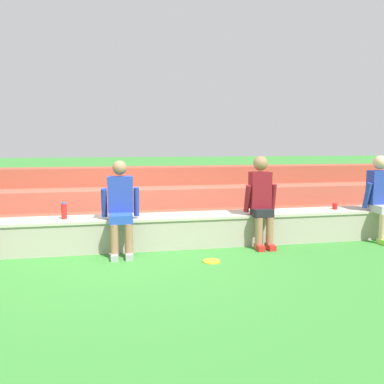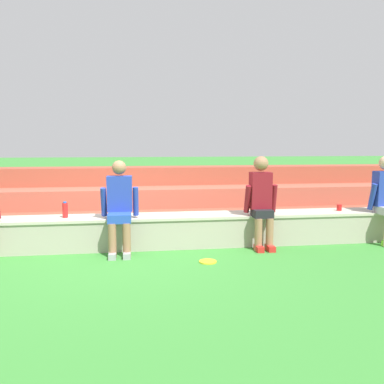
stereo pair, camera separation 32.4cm
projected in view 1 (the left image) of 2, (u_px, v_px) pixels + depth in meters
name	position (u px, v px, depth m)	size (l,w,h in m)	color
ground_plane	(123.00, 253.00, 5.57)	(80.00, 80.00, 0.00)	#388433
stone_seating_wall	(122.00, 232.00, 5.79)	(9.88, 0.56, 0.48)	#A8A08E
brick_bleachers	(120.00, 203.00, 7.57)	(12.34, 2.14, 1.07)	#A24B37
person_left_of_center	(121.00, 205.00, 5.48)	(0.53, 0.60, 1.32)	#996B4C
person_center	(261.00, 199.00, 5.86)	(0.49, 0.47, 1.37)	#996B4C
person_right_of_center	(381.00, 196.00, 6.22)	(0.51, 0.53, 1.37)	#DBAD89
water_bottle_mid_right	(64.00, 211.00, 5.60)	(0.08, 0.08, 0.24)	red
plastic_cup_left_end	(335.00, 206.00, 6.43)	(0.08, 0.08, 0.10)	red
frisbee	(211.00, 261.00, 5.17)	(0.23, 0.23, 0.02)	yellow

